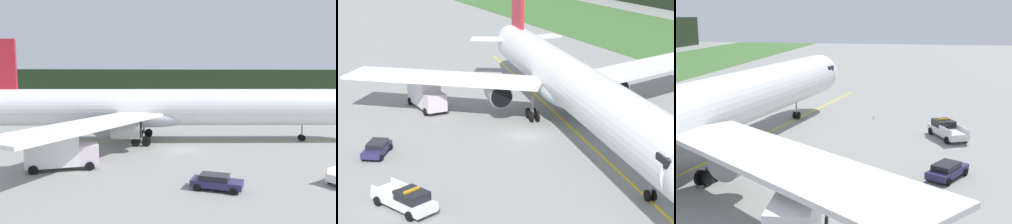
% 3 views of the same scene
% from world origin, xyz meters
% --- Properties ---
extents(ground, '(320.00, 320.00, 0.00)m').
position_xyz_m(ground, '(0.00, 0.00, 0.00)').
color(ground, gray).
extents(grass_verge, '(320.00, 34.71, 0.04)m').
position_xyz_m(grass_verge, '(0.00, 51.05, 0.02)').
color(grass_verge, '#3F6930').
rests_on(grass_verge, ground).
extents(distant_tree_line, '(288.00, 7.85, 11.08)m').
position_xyz_m(distant_tree_line, '(0.00, 83.42, 5.54)').
color(distant_tree_line, black).
rests_on(distant_tree_line, ground).
extents(taxiway_centerline_main, '(80.48, 14.12, 0.01)m').
position_xyz_m(taxiway_centerline_main, '(-0.56, 5.77, 0.00)').
color(taxiway_centerline_main, yellow).
rests_on(taxiway_centerline_main, ground).
extents(airliner, '(60.42, 48.15, 14.45)m').
position_xyz_m(airliner, '(-1.28, 5.89, 4.75)').
color(airliner, white).
rests_on(airliner, ground).
extents(catering_truck, '(7.22, 3.22, 3.64)m').
position_xyz_m(catering_truck, '(-13.84, -6.79, 1.84)').
color(catering_truck, silver).
rests_on(catering_truck, ground).
extents(staff_car, '(4.59, 3.65, 1.30)m').
position_xyz_m(staff_car, '(-0.27, -15.49, 0.70)').
color(staff_car, '#282552').
rests_on(staff_car, ground).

